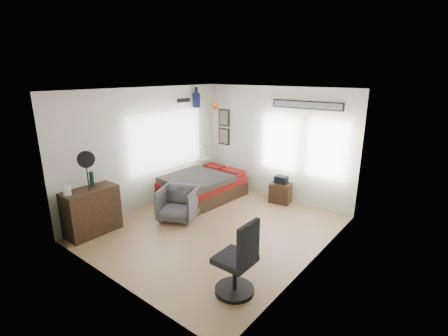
{
  "coord_description": "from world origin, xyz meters",
  "views": [
    {
      "loc": [
        3.8,
        -4.49,
        3.0
      ],
      "look_at": [
        -0.1,
        0.4,
        1.15
      ],
      "focal_mm": 26.0,
      "sensor_mm": 36.0,
      "label": 1
    }
  ],
  "objects_px": {
    "bed": "(202,187)",
    "dresser": "(92,211)",
    "armchair": "(178,204)",
    "task_chair": "(238,265)",
    "nightstand": "(281,193)"
  },
  "relations": [
    {
      "from": "bed",
      "to": "dresser",
      "type": "height_order",
      "value": "dresser"
    },
    {
      "from": "bed",
      "to": "task_chair",
      "type": "bearing_deg",
      "value": -36.97
    },
    {
      "from": "bed",
      "to": "armchair",
      "type": "relative_size",
      "value": 2.61
    },
    {
      "from": "dresser",
      "to": "nightstand",
      "type": "xyz_separation_m",
      "value": [
        2.07,
        3.64,
        -0.21
      ]
    },
    {
      "from": "nightstand",
      "to": "task_chair",
      "type": "distance_m",
      "value": 3.57
    },
    {
      "from": "dresser",
      "to": "task_chair",
      "type": "height_order",
      "value": "task_chair"
    },
    {
      "from": "armchair",
      "to": "task_chair",
      "type": "relative_size",
      "value": 0.68
    },
    {
      "from": "task_chair",
      "to": "bed",
      "type": "bearing_deg",
      "value": 139.56
    },
    {
      "from": "nightstand",
      "to": "dresser",
      "type": "bearing_deg",
      "value": -131.1
    },
    {
      "from": "nightstand",
      "to": "task_chair",
      "type": "relative_size",
      "value": 0.42
    },
    {
      "from": "armchair",
      "to": "nightstand",
      "type": "height_order",
      "value": "armchair"
    },
    {
      "from": "dresser",
      "to": "armchair",
      "type": "height_order",
      "value": "dresser"
    },
    {
      "from": "nightstand",
      "to": "bed",
      "type": "bearing_deg",
      "value": -160.17
    },
    {
      "from": "bed",
      "to": "task_chair",
      "type": "height_order",
      "value": "task_chair"
    },
    {
      "from": "dresser",
      "to": "nightstand",
      "type": "relative_size",
      "value": 2.09
    }
  ]
}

